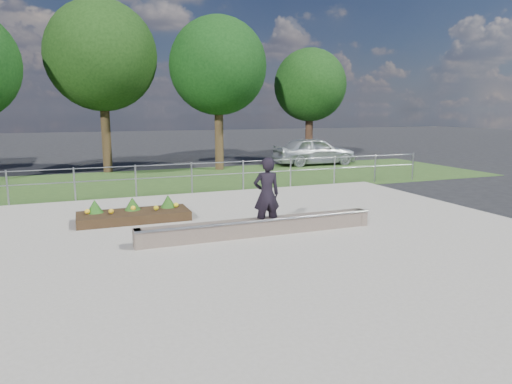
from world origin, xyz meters
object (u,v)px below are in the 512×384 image
at_px(skateboarder, 267,195).
at_px(parked_car, 314,151).
at_px(grind_ledge, 259,227).
at_px(planter_bed, 134,214).

xyz_separation_m(skateboarder, parked_car, (8.17, 12.69, -0.25)).
relative_size(grind_ledge, planter_bed, 2.00).
bearing_deg(grind_ledge, skateboarder, 7.18).
height_order(skateboarder, parked_car, skateboarder).
bearing_deg(planter_bed, parked_car, 42.22).
distance_m(skateboarder, parked_car, 15.10).
bearing_deg(planter_bed, skateboarder, -42.48).
height_order(grind_ledge, parked_car, parked_car).
bearing_deg(grind_ledge, planter_bed, 135.21).
distance_m(grind_ledge, skateboarder, 0.81).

